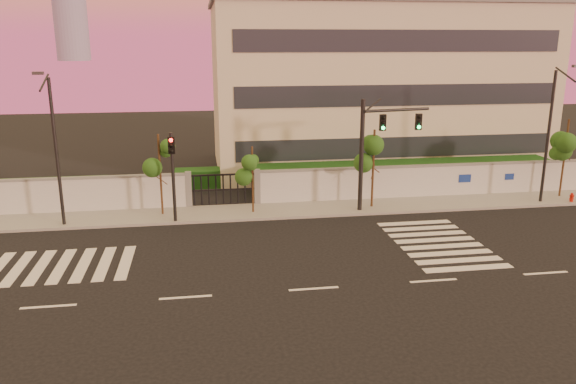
% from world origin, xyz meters
% --- Properties ---
extents(ground, '(120.00, 120.00, 0.00)m').
position_xyz_m(ground, '(0.00, 0.00, 0.00)').
color(ground, black).
rests_on(ground, ground).
extents(sidewalk, '(60.00, 3.00, 0.15)m').
position_xyz_m(sidewalk, '(0.00, 10.50, 0.07)').
color(sidewalk, gray).
rests_on(sidewalk, ground).
extents(perimeter_wall, '(60.00, 0.36, 2.20)m').
position_xyz_m(perimeter_wall, '(0.10, 12.00, 1.07)').
color(perimeter_wall, '#B7BABE').
rests_on(perimeter_wall, ground).
extents(hedge_row, '(41.00, 4.25, 1.80)m').
position_xyz_m(hedge_row, '(1.17, 14.74, 0.82)').
color(hedge_row, '#103712').
rests_on(hedge_row, ground).
extents(institutional_building, '(24.40, 12.40, 12.25)m').
position_xyz_m(institutional_building, '(9.00, 21.99, 6.16)').
color(institutional_building, beige).
rests_on(institutional_building, ground).
extents(road_markings, '(57.00, 7.62, 0.02)m').
position_xyz_m(road_markings, '(-1.58, 3.76, 0.01)').
color(road_markings, silver).
rests_on(road_markings, ground).
extents(street_tree_c, '(1.47, 1.17, 4.64)m').
position_xyz_m(street_tree_c, '(-6.44, 10.67, 3.42)').
color(street_tree_c, '#382314').
rests_on(street_tree_c, ground).
extents(street_tree_d, '(1.32, 1.05, 3.90)m').
position_xyz_m(street_tree_d, '(-1.40, 10.27, 2.87)').
color(street_tree_d, '#382314').
rests_on(street_tree_d, ground).
extents(street_tree_e, '(1.55, 1.23, 4.66)m').
position_xyz_m(street_tree_e, '(5.55, 10.28, 3.43)').
color(street_tree_e, '#382314').
rests_on(street_tree_e, ground).
extents(street_tree_f, '(1.53, 1.22, 4.94)m').
position_xyz_m(street_tree_f, '(17.81, 10.68, 3.64)').
color(street_tree_f, '#382314').
rests_on(street_tree_f, ground).
extents(traffic_signal_main, '(4.05, 0.86, 6.43)m').
position_xyz_m(traffic_signal_main, '(5.46, 9.70, 4.07)').
color(traffic_signal_main, black).
rests_on(traffic_signal_main, ground).
extents(traffic_signal_secondary, '(0.38, 0.36, 4.93)m').
position_xyz_m(traffic_signal_secondary, '(-5.71, 9.22, 3.13)').
color(traffic_signal_secondary, black).
rests_on(traffic_signal_secondary, ground).
extents(streetlight_west, '(0.49, 1.96, 8.13)m').
position_xyz_m(streetlight_west, '(-11.49, 9.42, 4.39)').
color(streetlight_west, black).
rests_on(streetlight_west, ground).
extents(streetlight_east, '(0.49, 1.99, 8.26)m').
position_xyz_m(streetlight_east, '(15.91, 9.55, 4.46)').
color(streetlight_east, black).
rests_on(streetlight_east, ground).
extents(fire_hydrant, '(0.26, 0.26, 0.69)m').
position_xyz_m(fire_hydrant, '(17.69, 9.35, 0.35)').
color(fire_hydrant, '#AC160B').
rests_on(fire_hydrant, ground).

